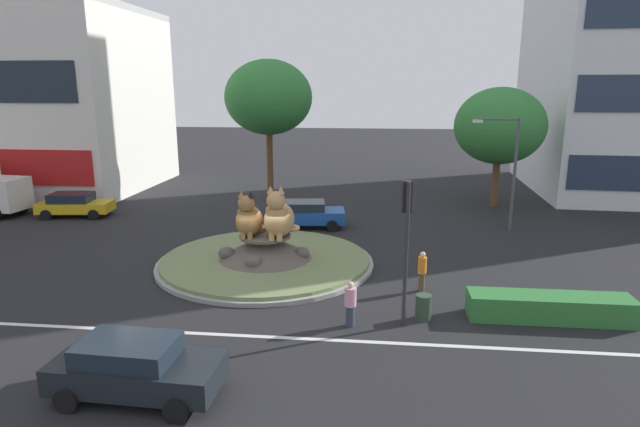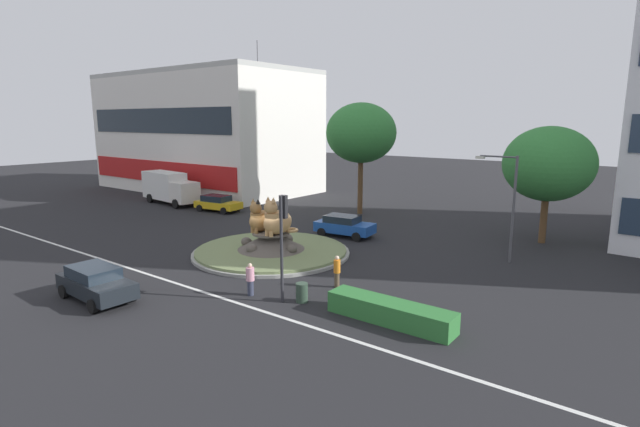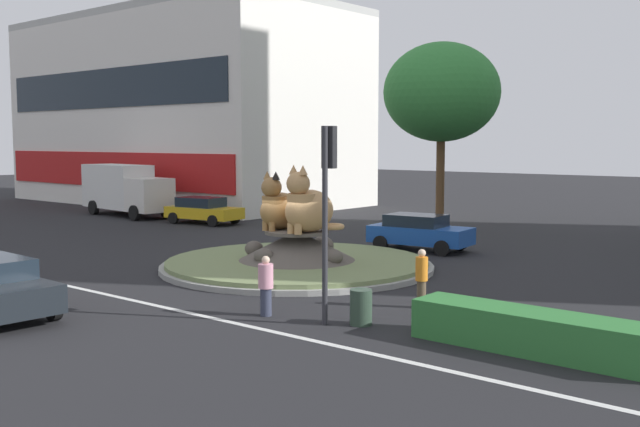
{
  "view_description": "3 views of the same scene",
  "coord_description": "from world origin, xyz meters",
  "px_view_note": "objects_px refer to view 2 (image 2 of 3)",
  "views": [
    {
      "loc": [
        4.88,
        -22.44,
        7.95
      ],
      "look_at": [
        2.31,
        1.83,
        2.01
      ],
      "focal_mm": 29.47,
      "sensor_mm": 36.0,
      "label": 1
    },
    {
      "loc": [
        20.01,
        -21.51,
        8.27
      ],
      "look_at": [
        2.09,
        2.33,
        2.47
      ],
      "focal_mm": 27.01,
      "sensor_mm": 36.0,
      "label": 2
    },
    {
      "loc": [
        17.47,
        -19.86,
        4.59
      ],
      "look_at": [
        0.69,
        0.47,
        2.01
      ],
      "focal_mm": 41.55,
      "sensor_mm": 36.0,
      "label": 3
    }
  ],
  "objects_px": {
    "cat_statue_calico": "(277,220)",
    "streetlight_arm": "(508,199)",
    "cat_statue_tabby": "(260,219)",
    "parked_car_right": "(344,225)",
    "pedestrian_pink_shirt": "(250,279)",
    "pedestrian_orange_shirt": "(337,271)",
    "traffic_light_mast": "(283,228)",
    "sedan_on_far_lane": "(96,283)",
    "second_tree_near_tower": "(361,133)",
    "hatchback_near_shophouse": "(218,203)",
    "litter_bin": "(302,293)",
    "broadleaf_tree_behind_island": "(549,164)",
    "shophouse_block": "(205,132)",
    "delivery_box_truck": "(169,187)"
  },
  "relations": [
    {
      "from": "litter_bin",
      "to": "pedestrian_pink_shirt",
      "type": "bearing_deg",
      "value": -162.01
    },
    {
      "from": "parked_car_right",
      "to": "delivery_box_truck",
      "type": "distance_m",
      "value": 21.81
    },
    {
      "from": "streetlight_arm",
      "to": "delivery_box_truck",
      "type": "distance_m",
      "value": 33.01
    },
    {
      "from": "cat_statue_calico",
      "to": "streetlight_arm",
      "type": "bearing_deg",
      "value": 125.45
    },
    {
      "from": "broadleaf_tree_behind_island",
      "to": "streetlight_arm",
      "type": "xyz_separation_m",
      "value": [
        -0.72,
        -6.15,
        -1.65
      ]
    },
    {
      "from": "pedestrian_pink_shirt",
      "to": "pedestrian_orange_shirt",
      "type": "bearing_deg",
      "value": 28.86
    },
    {
      "from": "parked_car_right",
      "to": "litter_bin",
      "type": "distance_m",
      "value": 13.08
    },
    {
      "from": "streetlight_arm",
      "to": "pedestrian_orange_shirt",
      "type": "relative_size",
      "value": 3.83
    },
    {
      "from": "streetlight_arm",
      "to": "cat_statue_tabby",
      "type": "bearing_deg",
      "value": 32.49
    },
    {
      "from": "cat_statue_tabby",
      "to": "pedestrian_orange_shirt",
      "type": "xyz_separation_m",
      "value": [
        7.51,
        -2.35,
        -1.31
      ]
    },
    {
      "from": "broadleaf_tree_behind_island",
      "to": "streetlight_arm",
      "type": "height_order",
      "value": "broadleaf_tree_behind_island"
    },
    {
      "from": "parked_car_right",
      "to": "delivery_box_truck",
      "type": "relative_size",
      "value": 0.57
    },
    {
      "from": "traffic_light_mast",
      "to": "delivery_box_truck",
      "type": "distance_m",
      "value": 29.81
    },
    {
      "from": "traffic_light_mast",
      "to": "hatchback_near_shophouse",
      "type": "xyz_separation_m",
      "value": [
        -19.66,
        13.28,
        -2.69
      ]
    },
    {
      "from": "broadleaf_tree_behind_island",
      "to": "parked_car_right",
      "type": "height_order",
      "value": "broadleaf_tree_behind_island"
    },
    {
      "from": "traffic_light_mast",
      "to": "litter_bin",
      "type": "distance_m",
      "value": 3.14
    },
    {
      "from": "second_tree_near_tower",
      "to": "pedestrian_orange_shirt",
      "type": "xyz_separation_m",
      "value": [
        9.51,
        -17.21,
        -6.28
      ]
    },
    {
      "from": "shophouse_block",
      "to": "cat_statue_tabby",
      "type": "bearing_deg",
      "value": -33.24
    },
    {
      "from": "streetlight_arm",
      "to": "broadleaf_tree_behind_island",
      "type": "bearing_deg",
      "value": -93.73
    },
    {
      "from": "shophouse_block",
      "to": "broadleaf_tree_behind_island",
      "type": "relative_size",
      "value": 3.36
    },
    {
      "from": "pedestrian_orange_shirt",
      "to": "delivery_box_truck",
      "type": "distance_m",
      "value": 29.37
    },
    {
      "from": "pedestrian_orange_shirt",
      "to": "hatchback_near_shophouse",
      "type": "relative_size",
      "value": 0.36
    },
    {
      "from": "cat_statue_calico",
      "to": "delivery_box_truck",
      "type": "relative_size",
      "value": 0.32
    },
    {
      "from": "cat_statue_tabby",
      "to": "traffic_light_mast",
      "type": "bearing_deg",
      "value": 48.08
    },
    {
      "from": "pedestrian_orange_shirt",
      "to": "sedan_on_far_lane",
      "type": "distance_m",
      "value": 11.44
    },
    {
      "from": "cat_statue_tabby",
      "to": "parked_car_right",
      "type": "distance_m",
      "value": 7.17
    },
    {
      "from": "cat_statue_tabby",
      "to": "hatchback_near_shophouse",
      "type": "relative_size",
      "value": 0.47
    },
    {
      "from": "streetlight_arm",
      "to": "parked_car_right",
      "type": "height_order",
      "value": "streetlight_arm"
    },
    {
      "from": "shophouse_block",
      "to": "delivery_box_truck",
      "type": "xyz_separation_m",
      "value": [
        5.55,
        -9.44,
        -5.18
      ]
    },
    {
      "from": "broadleaf_tree_behind_island",
      "to": "pedestrian_orange_shirt",
      "type": "relative_size",
      "value": 4.82
    },
    {
      "from": "second_tree_near_tower",
      "to": "streetlight_arm",
      "type": "height_order",
      "value": "second_tree_near_tower"
    },
    {
      "from": "second_tree_near_tower",
      "to": "hatchback_near_shophouse",
      "type": "distance_m",
      "value": 14.52
    },
    {
      "from": "hatchback_near_shophouse",
      "to": "shophouse_block",
      "type": "bearing_deg",
      "value": 136.18
    },
    {
      "from": "cat_statue_calico",
      "to": "pedestrian_orange_shirt",
      "type": "distance_m",
      "value": 6.72
    },
    {
      "from": "sedan_on_far_lane",
      "to": "delivery_box_truck",
      "type": "xyz_separation_m",
      "value": [
        -19.53,
        18.25,
        0.85
      ]
    },
    {
      "from": "streetlight_arm",
      "to": "parked_car_right",
      "type": "distance_m",
      "value": 11.57
    },
    {
      "from": "sedan_on_far_lane",
      "to": "litter_bin",
      "type": "height_order",
      "value": "sedan_on_far_lane"
    },
    {
      "from": "streetlight_arm",
      "to": "delivery_box_truck",
      "type": "bearing_deg",
      "value": 2.16
    },
    {
      "from": "pedestrian_pink_shirt",
      "to": "litter_bin",
      "type": "relative_size",
      "value": 1.78
    },
    {
      "from": "cat_statue_calico",
      "to": "shophouse_block",
      "type": "xyz_separation_m",
      "value": [
        -26.98,
        17.21,
        4.59
      ]
    },
    {
      "from": "broadleaf_tree_behind_island",
      "to": "second_tree_near_tower",
      "type": "bearing_deg",
      "value": 174.88
    },
    {
      "from": "hatchback_near_shophouse",
      "to": "pedestrian_orange_shirt",
      "type": "bearing_deg",
      "value": -33.74
    },
    {
      "from": "traffic_light_mast",
      "to": "sedan_on_far_lane",
      "type": "distance_m",
      "value": 9.17
    },
    {
      "from": "cat_statue_tabby",
      "to": "traffic_light_mast",
      "type": "distance_m",
      "value": 8.65
    },
    {
      "from": "pedestrian_pink_shirt",
      "to": "parked_car_right",
      "type": "height_order",
      "value": "pedestrian_pink_shirt"
    },
    {
      "from": "pedestrian_pink_shirt",
      "to": "parked_car_right",
      "type": "xyz_separation_m",
      "value": [
        -3.13,
        12.61,
        -0.03
      ]
    },
    {
      "from": "second_tree_near_tower",
      "to": "parked_car_right",
      "type": "height_order",
      "value": "second_tree_near_tower"
    },
    {
      "from": "cat_statue_tabby",
      "to": "pedestrian_pink_shirt",
      "type": "height_order",
      "value": "cat_statue_tabby"
    },
    {
      "from": "sedan_on_far_lane",
      "to": "litter_bin",
      "type": "xyz_separation_m",
      "value": [
        7.89,
        5.53,
        -0.37
      ]
    },
    {
      "from": "streetlight_arm",
      "to": "sedan_on_far_lane",
      "type": "bearing_deg",
      "value": 55.93
    }
  ]
}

